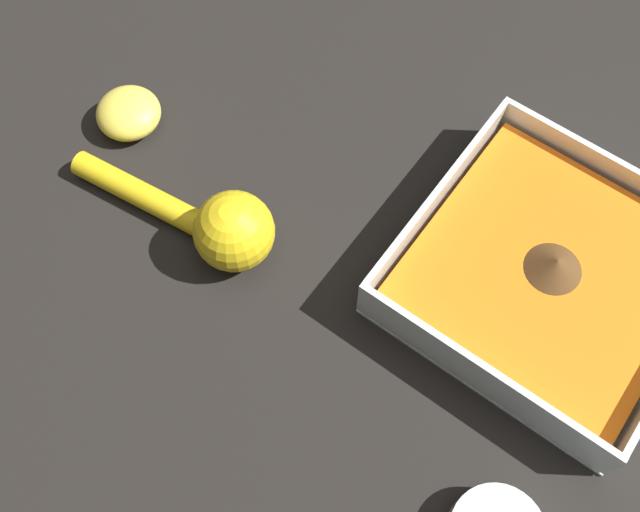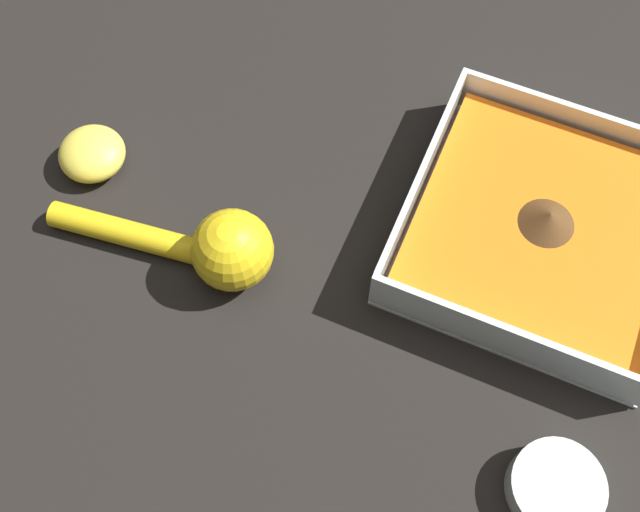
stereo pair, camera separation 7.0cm
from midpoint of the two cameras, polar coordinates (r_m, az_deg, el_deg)
name	(u,v)px [view 1 (the left image)]	position (r m, az deg, el deg)	size (l,w,h in m)	color
ground_plane	(522,320)	(0.74, 17.77, -4.94)	(4.00, 4.00, 0.00)	black
square_dish	(550,277)	(0.74, 19.69, -1.83)	(0.26, 0.26, 0.06)	silver
lemon_squeezer	(218,226)	(0.71, -5.01, 2.04)	(0.23, 0.08, 0.08)	yellow
lemon_half	(130,114)	(0.81, -11.88, 10.30)	(0.07, 0.07, 0.04)	#EFDB4C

